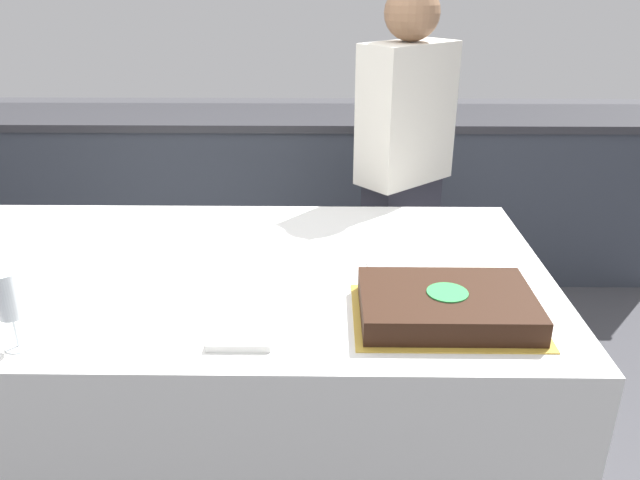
# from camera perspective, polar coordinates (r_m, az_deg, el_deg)

# --- Properties ---
(ground_plane) EXTENTS (14.00, 14.00, 0.00)m
(ground_plane) POSITION_cam_1_polar(r_m,az_deg,el_deg) (2.45, -8.61, -19.13)
(ground_plane) COLOR #424247
(back_counter) EXTENTS (4.40, 0.58, 0.92)m
(back_counter) POSITION_cam_1_polar(r_m,az_deg,el_deg) (3.63, -5.14, 4.34)
(back_counter) COLOR #333842
(back_counter) RESTS_ON ground_plane
(dining_table) EXTENTS (2.13, 1.14, 0.78)m
(dining_table) POSITION_cam_1_polar(r_m,az_deg,el_deg) (2.21, -9.22, -11.67)
(dining_table) COLOR silver
(dining_table) RESTS_ON ground_plane
(cake) EXTENTS (0.50, 0.36, 0.08)m
(cake) POSITION_cam_1_polar(r_m,az_deg,el_deg) (1.73, 11.47, -5.85)
(cake) COLOR gold
(cake) RESTS_ON dining_table
(wine_glass) EXTENTS (0.07, 0.07, 0.21)m
(wine_glass) POSITION_cam_1_polar(r_m,az_deg,el_deg) (1.69, -26.62, -4.76)
(wine_glass) COLOR white
(wine_glass) RESTS_ON dining_table
(side_plate_near_cake) EXTENTS (0.21, 0.21, 0.00)m
(side_plate_near_cake) POSITION_cam_1_polar(r_m,az_deg,el_deg) (2.02, 7.29, -2.16)
(side_plate_near_cake) COLOR white
(side_plate_near_cake) RESTS_ON dining_table
(utensil_pile) EXTENTS (0.16, 0.08, 0.02)m
(utensil_pile) POSITION_cam_1_polar(r_m,az_deg,el_deg) (1.61, -7.34, -9.12)
(utensil_pile) COLOR white
(utensil_pile) RESTS_ON dining_table
(person_cutting_cake) EXTENTS (0.43, 0.41, 1.60)m
(person_cutting_cake) POSITION_cam_1_polar(r_m,az_deg,el_deg) (2.71, 7.61, 5.83)
(person_cutting_cake) COLOR #282833
(person_cutting_cake) RESTS_ON ground_plane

